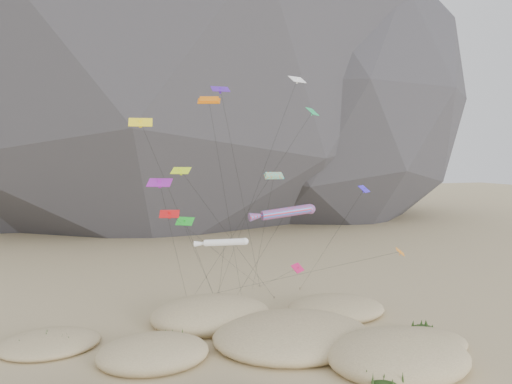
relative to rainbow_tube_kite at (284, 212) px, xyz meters
The scene contains 9 objects.
ground 17.71m from the rainbow_tube_kite, 112.51° to the right, with size 500.00×500.00×0.00m, color #CCB789.
dunes 15.24m from the rainbow_tube_kite, 127.83° to the right, with size 46.84×34.04×4.02m.
dune_grass 15.25m from the rainbow_tube_kite, 128.47° to the right, with size 43.09×27.93×1.53m.
kite_stakes 18.68m from the rainbow_tube_kite, 102.76° to the left, with size 18.85×6.37×0.30m.
rainbow_tube_kite is the anchor object (origin of this frame).
white_tube_kite 8.95m from the rainbow_tube_kite, 159.93° to the right, with size 5.47×14.80×11.33m.
orange_parafoil 16.06m from the rainbow_tube_kite, 138.40° to the left, with size 7.54×8.00×26.92m.
multi_parafoil 4.88m from the rainbow_tube_kite, 94.90° to the left, with size 2.96×14.57×17.84m.
delta_kites 6.91m from the rainbow_tube_kite, 167.75° to the left, with size 31.16×24.15×29.87m.
Camera 1 is at (-16.12, -42.09, 19.86)m, focal length 35.00 mm.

